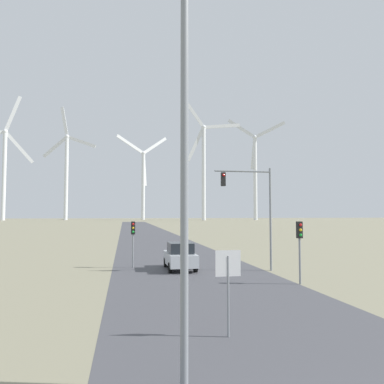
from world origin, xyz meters
The scene contains 12 objects.
road_surface centered at (0.00, 48.00, 0.00)m, with size 10.00×240.00×0.01m.
streetlamp centered at (-2.94, 4.47, 7.79)m, with size 3.33×0.32×12.85m.
stop_sign_near centered at (-1.06, 7.60, 1.85)m, with size 0.81×0.07×2.65m.
traffic_light_post_near_left centered at (-3.62, 22.88, 2.37)m, with size 0.28×0.34×3.22m.
traffic_light_post_near_right centered at (5.08, 15.19, 2.46)m, with size 0.28×0.33×3.35m.
traffic_light_mast_overhead centered at (4.15, 19.97, 4.75)m, with size 3.90×0.35×6.83m.
car_approaching centered at (-0.50, 21.50, 0.91)m, with size 1.88×4.11×1.83m.
wind_turbine_far_left centered at (-69.39, 215.63, 30.33)m, with size 35.97×7.46×69.83m.
wind_turbine_left centered at (-37.61, 222.25, 29.53)m, with size 30.77×6.69×66.38m.
wind_turbine_center centered at (7.07, 227.14, 25.87)m, with size 31.74×17.43×53.13m.
wind_turbine_right centered at (39.22, 199.49, 31.95)m, with size 33.87×2.60×69.89m.
wind_turbine_far_right centered at (71.34, 204.85, 29.80)m, with size 31.35×13.33×60.50m.
Camera 1 is at (-4.24, -3.69, 3.78)m, focal length 35.00 mm.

